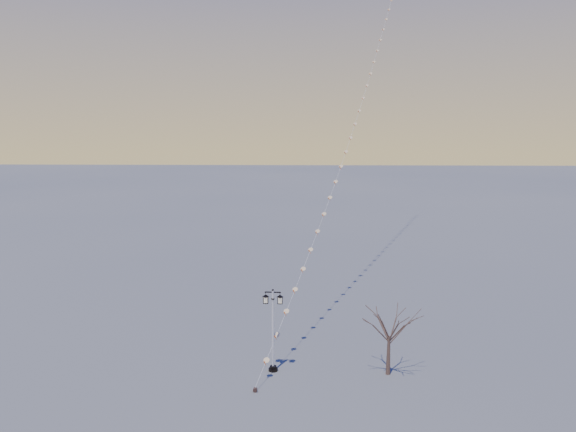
{
  "coord_description": "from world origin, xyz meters",
  "views": [
    {
      "loc": [
        0.95,
        -26.5,
        12.68
      ],
      "look_at": [
        -0.04,
        6.09,
        7.43
      ],
      "focal_mm": 36.13,
      "sensor_mm": 36.0,
      "label": 1
    }
  ],
  "objects": [
    {
      "name": "kite_train",
      "position": [
        5.1,
        21.12,
        15.18
      ],
      "size": [
        13.62,
        44.11,
        30.57
      ],
      "rotation": [
        0.0,
        0.0,
        -0.31
      ],
      "color": "#37241E",
      "rests_on": "ground"
    },
    {
      "name": "bare_tree",
      "position": [
        5.21,
        1.54,
        2.57
      ],
      "size": [
        2.23,
        2.23,
        3.71
      ],
      "rotation": [
        0.0,
        0.0,
        0.32
      ],
      "color": "brown",
      "rests_on": "ground"
    },
    {
      "name": "ground",
      "position": [
        0.0,
        0.0,
        0.0
      ],
      "size": [
        300.0,
        300.0,
        0.0
      ],
      "primitive_type": "plane",
      "color": "slate",
      "rests_on": "ground"
    },
    {
      "name": "street_lamp",
      "position": [
        -0.68,
        1.77,
        2.42
      ],
      "size": [
        1.11,
        0.49,
        4.38
      ],
      "rotation": [
        0.0,
        0.0,
        -0.05
      ],
      "color": "black",
      "rests_on": "ground"
    }
  ]
}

